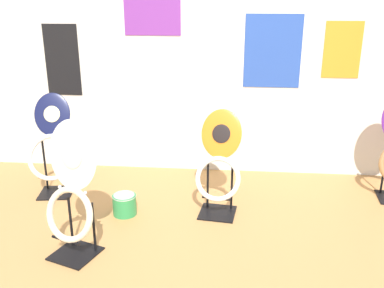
# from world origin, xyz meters

# --- Properties ---
(wall_back) EXTENTS (8.00, 0.07, 2.60)m
(wall_back) POSITION_xyz_m (-0.00, 1.94, 1.30)
(wall_back) COLOR silver
(wall_back) RESTS_ON ground_plane
(toilet_seat_display_orange_sun) EXTENTS (0.38, 0.37, 0.82)m
(toilet_seat_display_orange_sun) POSITION_xyz_m (0.11, 1.04, 0.39)
(toilet_seat_display_orange_sun) COLOR black
(toilet_seat_display_orange_sun) RESTS_ON ground_plane
(toilet_seat_display_navy_moon) EXTENTS (0.44, 0.41, 0.86)m
(toilet_seat_display_navy_moon) POSITION_xyz_m (-1.33, 1.27, 0.40)
(toilet_seat_display_navy_moon) COLOR black
(toilet_seat_display_navy_moon) RESTS_ON ground_plane
(toilet_seat_display_white_plain) EXTENTS (0.42, 0.36, 0.93)m
(toilet_seat_display_white_plain) POSITION_xyz_m (-0.82, 0.36, 0.43)
(toilet_seat_display_white_plain) COLOR black
(toilet_seat_display_white_plain) RESTS_ON ground_plane
(paint_can) EXTENTS (0.19, 0.19, 0.17)m
(paint_can) POSITION_xyz_m (-0.63, 0.93, 0.09)
(paint_can) COLOR #2D8E4C
(paint_can) RESTS_ON ground_plane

